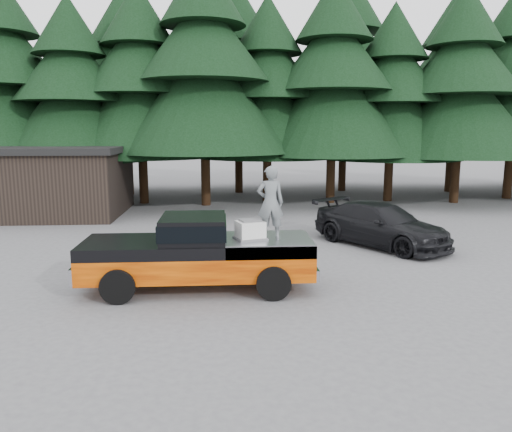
{
  "coord_description": "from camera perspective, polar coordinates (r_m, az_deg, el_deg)",
  "views": [
    {
      "loc": [
        -0.13,
        -12.7,
        4.07
      ],
      "look_at": [
        0.75,
        0.0,
        1.87
      ],
      "focal_mm": 35.0,
      "sensor_mm": 36.0,
      "label": 1
    }
  ],
  "objects": [
    {
      "name": "man_on_bed",
      "position": [
        12.57,
        1.65,
        1.53
      ],
      "size": [
        0.69,
        0.47,
        1.86
      ],
      "primitive_type": "imported",
      "rotation": [
        0.0,
        0.0,
        3.18
      ],
      "color": "slate",
      "rests_on": "pickup_truck"
    },
    {
      "name": "utility_building",
      "position": [
        26.36,
        -23.65,
        3.76
      ],
      "size": [
        8.4,
        6.4,
        3.3
      ],
      "color": "black",
      "rests_on": "ground"
    },
    {
      "name": "ground",
      "position": [
        13.34,
        -3.23,
        -7.97
      ],
      "size": [
        120.0,
        120.0,
        0.0
      ],
      "primitive_type": "plane",
      "color": "#4F4F51",
      "rests_on": "ground"
    },
    {
      "name": "parked_car",
      "position": [
        18.23,
        14.08,
        -0.97
      ],
      "size": [
        4.7,
        5.48,
        1.51
      ],
      "primitive_type": "imported",
      "rotation": [
        0.0,
        0.0,
        0.61
      ],
      "color": "black",
      "rests_on": "ground"
    },
    {
      "name": "air_compressor",
      "position": [
        12.59,
        -0.66,
        -1.7
      ],
      "size": [
        0.8,
        0.73,
        0.45
      ],
      "primitive_type": "cube",
      "rotation": [
        0.0,
        0.0,
        0.32
      ],
      "color": "silver",
      "rests_on": "pickup_truck"
    },
    {
      "name": "treeline",
      "position": [
        30.13,
        -3.0,
        16.77
      ],
      "size": [
        60.15,
        16.05,
        17.5
      ],
      "color": "black",
      "rests_on": "ground"
    },
    {
      "name": "pickup_truck",
      "position": [
        12.98,
        -6.63,
        -5.46
      ],
      "size": [
        6.0,
        2.04,
        1.33
      ],
      "primitive_type": null,
      "color": "#E56207",
      "rests_on": "ground"
    },
    {
      "name": "truck_cab",
      "position": [
        12.77,
        -7.16,
        -1.3
      ],
      "size": [
        1.66,
        1.9,
        0.59
      ],
      "primitive_type": "cube",
      "color": "black",
      "rests_on": "pickup_truck"
    }
  ]
}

